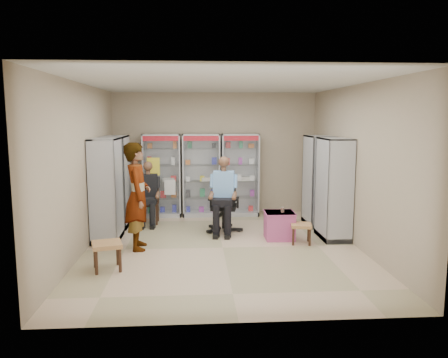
{
  "coord_description": "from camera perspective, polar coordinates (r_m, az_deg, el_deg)",
  "views": [
    {
      "loc": [
        -0.5,
        -7.83,
        2.4
      ],
      "look_at": [
        0.07,
        0.7,
        1.19
      ],
      "focal_mm": 35.0,
      "sensor_mm": 36.0,
      "label": 1
    }
  ],
  "objects": [
    {
      "name": "cabinet_left_near",
      "position": [
        8.81,
        -15.1,
        -1.36
      ],
      "size": [
        0.9,
        0.5,
        2.0
      ],
      "primitive_type": "cube",
      "rotation": [
        0.0,
        0.0,
        -1.57
      ],
      "color": "#B4B7BC",
      "rests_on": "floor"
    },
    {
      "name": "wooden_chair",
      "position": [
        10.07,
        -9.76,
        -3.1
      ],
      "size": [
        0.42,
        0.42,
        0.94
      ],
      "primitive_type": "cube",
      "color": "black",
      "rests_on": "floor"
    },
    {
      "name": "woven_stool_a",
      "position": [
        8.55,
        10.02,
        -7.03
      ],
      "size": [
        0.44,
        0.44,
        0.38
      ],
      "primitive_type": "cube",
      "rotation": [
        0.0,
        0.0,
        -0.18
      ],
      "color": "olive",
      "rests_on": "floor"
    },
    {
      "name": "cabinet_back_mid",
      "position": [
        10.65,
        -2.99,
        0.5
      ],
      "size": [
        0.9,
        0.5,
        2.0
      ],
      "primitive_type": "cube",
      "color": "silver",
      "rests_on": "floor"
    },
    {
      "name": "floor",
      "position": [
        8.2,
        -0.17,
        -8.95
      ],
      "size": [
        6.0,
        6.0,
        0.0
      ],
      "primitive_type": "plane",
      "color": "tan",
      "rests_on": "ground"
    },
    {
      "name": "cabinet_left_far",
      "position": [
        9.88,
        -13.87,
        -0.32
      ],
      "size": [
        0.9,
        0.5,
        2.0
      ],
      "primitive_type": "cube",
      "rotation": [
        0.0,
        0.0,
        -1.57
      ],
      "color": "silver",
      "rests_on": "floor"
    },
    {
      "name": "standing_man",
      "position": [
        8.08,
        -11.22,
        -2.22
      ],
      "size": [
        0.53,
        0.75,
        1.96
      ],
      "primitive_type": "imported",
      "rotation": [
        0.0,
        0.0,
        1.66
      ],
      "color": "gray",
      "rests_on": "floor"
    },
    {
      "name": "pink_trunk",
      "position": [
        8.79,
        7.24,
        -6.02
      ],
      "size": [
        0.58,
        0.56,
        0.54
      ],
      "primitive_type": "cube",
      "rotation": [
        0.0,
        0.0,
        -0.03
      ],
      "color": "#AE4591",
      "rests_on": "floor"
    },
    {
      "name": "cabinet_back_right",
      "position": [
        10.71,
        2.1,
        0.55
      ],
      "size": [
        0.9,
        0.5,
        2.0
      ],
      "primitive_type": "cube",
      "color": "silver",
      "rests_on": "floor"
    },
    {
      "name": "seated_customer",
      "position": [
        9.98,
        -9.81,
        -2.03
      ],
      "size": [
        0.44,
        0.6,
        1.34
      ],
      "primitive_type": null,
      "color": "black",
      "rests_on": "floor"
    },
    {
      "name": "woven_stool_b",
      "position": [
        7.25,
        -15.0,
        -9.71
      ],
      "size": [
        0.55,
        0.55,
        0.45
      ],
      "primitive_type": "cube",
      "rotation": [
        0.0,
        0.0,
        0.27
      ],
      "color": "olive",
      "rests_on": "floor"
    },
    {
      "name": "cabinet_back_left",
      "position": [
        10.68,
        -8.09,
        0.45
      ],
      "size": [
        0.9,
        0.5,
        2.0
      ],
      "primitive_type": "cube",
      "color": "silver",
      "rests_on": "floor"
    },
    {
      "name": "cabinet_right_far",
      "position": [
        9.91,
        12.2,
        -0.23
      ],
      "size": [
        0.9,
        0.5,
        2.0
      ],
      "primitive_type": "cube",
      "rotation": [
        0.0,
        0.0,
        1.57
      ],
      "color": "#A8AAAF",
      "rests_on": "floor"
    },
    {
      "name": "room_shell",
      "position": [
        7.85,
        -0.17,
        4.92
      ],
      "size": [
        5.02,
        6.02,
        3.01
      ],
      "color": "tan",
      "rests_on": "ground"
    },
    {
      "name": "cabinet_right_near",
      "position": [
        8.87,
        14.14,
        -1.26
      ],
      "size": [
        0.9,
        0.5,
        2.0
      ],
      "primitive_type": "cube",
      "rotation": [
        0.0,
        0.0,
        1.57
      ],
      "color": "#A7A8AE",
      "rests_on": "floor"
    },
    {
      "name": "seated_shopkeeper",
      "position": [
        9.11,
        -0.02,
        -2.37
      ],
      "size": [
        0.6,
        0.75,
        1.5
      ],
      "primitive_type": null,
      "rotation": [
        0.0,
        0.0,
        -0.16
      ],
      "color": "#6DACD8",
      "rests_on": "floor"
    },
    {
      "name": "tea_glass",
      "position": [
        8.71,
        7.64,
        -3.99
      ],
      "size": [
        0.07,
        0.07,
        0.1
      ],
      "primitive_type": "cylinder",
      "color": "#4F2706",
      "rests_on": "pink_trunk"
    },
    {
      "name": "office_chair",
      "position": [
        9.19,
        -0.04,
        -3.29
      ],
      "size": [
        0.74,
        0.74,
        1.18
      ],
      "primitive_type": "cube",
      "rotation": [
        0.0,
        0.0,
        -0.16
      ],
      "color": "black",
      "rests_on": "floor"
    }
  ]
}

